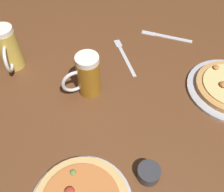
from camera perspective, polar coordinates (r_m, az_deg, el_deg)
name	(u,v)px	position (r m, az deg, el deg)	size (l,w,h in m)	color
ground_plane	(112,102)	(0.90, 0.00, -1.40)	(2.40, 2.40, 0.03)	brown
beer_mug_dark	(87,76)	(0.86, -5.63, 4.66)	(0.12, 0.11, 0.16)	#9E6619
beer_mug_amber	(8,49)	(1.02, -22.52, 9.86)	(0.09, 0.13, 0.17)	gold
ramekin_sauce	(149,173)	(0.74, 8.33, -16.95)	(0.07, 0.07, 0.04)	#333338
fork_left	(125,56)	(1.04, 2.89, 9.09)	(0.14, 0.20, 0.01)	silver
knife_right	(166,36)	(1.16, 12.23, 13.13)	(0.22, 0.03, 0.01)	silver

